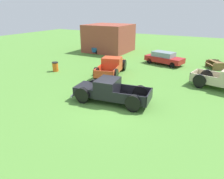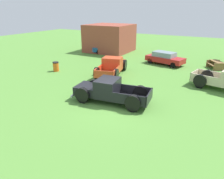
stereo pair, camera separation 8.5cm
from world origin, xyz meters
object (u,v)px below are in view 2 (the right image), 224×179
Objects in this scene: pickup_truck_foreground at (107,91)px; pickup_truck_behind_left at (113,66)px; sedan_distant_b at (165,58)px; picnic_table at (217,64)px; trash_can at (56,67)px; sedan_distant_a at (106,47)px.

pickup_truck_behind_left is at bearing 115.17° from pickup_truck_foreground.
pickup_truck_foreground is at bearing -64.83° from pickup_truck_behind_left.
pickup_truck_behind_left is 1.23× the size of sedan_distant_b.
sedan_distant_b is 5.34m from picnic_table.
sedan_distant_b is at bearing -170.55° from picnic_table.
trash_can is at bearing -137.83° from sedan_distant_b.
sedan_distant_a is at bearing 172.52° from picnic_table.
trash_can is (-14.03, -8.82, -0.01)m from picnic_table.
pickup_truck_foreground is at bearing -59.70° from sedan_distant_a.
pickup_truck_behind_left is at bearing -56.52° from sedan_distant_a.
pickup_truck_foreground is 2.33× the size of picnic_table.
sedan_distant_b is 1.94× the size of picnic_table.
sedan_distant_a is 1.87× the size of picnic_table.
sedan_distant_a is 9.56m from sedan_distant_b.
pickup_truck_behind_left is 1.28× the size of sedan_distant_a.
picnic_table is 2.43× the size of trash_can.
pickup_truck_foreground is at bearing -25.45° from trash_can.
sedan_distant_a is at bearing 120.30° from pickup_truck_foreground.
trash_can is at bearing -159.60° from pickup_truck_behind_left.
pickup_truck_behind_left reaches higher than sedan_distant_a.
picnic_table is at bearing -7.48° from sedan_distant_a.
trash_can is at bearing -87.92° from sedan_distant_a.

